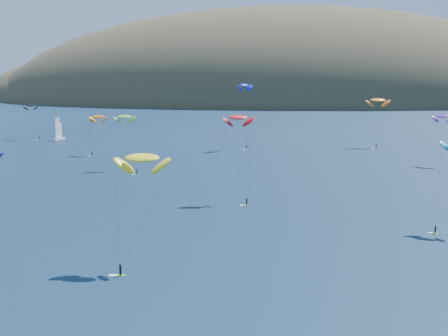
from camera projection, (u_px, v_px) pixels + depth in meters
name	position (u px, v px, depth m)	size (l,w,h in m)	color
island	(306.00, 111.00, 625.89)	(730.00, 300.00, 210.00)	#3D3526
sailboat	(59.00, 138.00, 287.57)	(9.75, 8.47, 11.71)	silver
kitesurfer_1	(98.00, 117.00, 238.41)	(7.86, 7.72, 16.53)	#CCED1A
kitesurfer_2	(142.00, 158.00, 105.28)	(9.27, 10.26, 20.75)	#CCED1A
kitesurfer_3	(125.00, 117.00, 204.59)	(10.93, 14.65, 19.18)	#CCED1A
kitesurfer_4	(244.00, 85.00, 255.47)	(7.88, 10.46, 28.23)	#CCED1A
kitesurfer_6	(443.00, 116.00, 213.25)	(7.63, 12.66, 18.61)	#CCED1A
kitesurfer_9	(238.00, 118.00, 156.60)	(8.21, 10.93, 22.98)	#CCED1A
kitesurfer_11	(378.00, 100.00, 262.38)	(10.43, 11.75, 22.34)	#CCED1A
kitesurfer_12	(31.00, 105.00, 290.82)	(9.89, 7.50, 17.57)	#CCED1A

